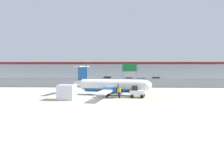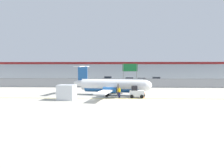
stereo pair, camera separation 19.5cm
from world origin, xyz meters
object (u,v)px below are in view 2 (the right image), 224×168
at_px(baggage_tug, 136,92).
at_px(highway_sign, 130,69).
at_px(parked_car_1, 72,81).
at_px(parked_car_2, 92,81).
at_px(traffic_cone_near_left, 144,94).
at_px(traffic_cone_near_right, 143,95).
at_px(cargo_container, 67,92).
at_px(traffic_cone_far_left, 64,98).
at_px(parked_car_4, 130,80).
at_px(commuter_airplane, 113,86).
at_px(parked_car_0, 56,81).
at_px(parked_car_6, 157,80).
at_px(ground_crew_worker, 119,92).
at_px(parked_car_5, 142,81).
at_px(parked_car_3, 108,79).

relative_size(baggage_tug, highway_sign, 0.43).
bearing_deg(highway_sign, parked_car_1, 162.48).
height_order(baggage_tug, parked_car_2, baggage_tug).
relative_size(traffic_cone_near_left, traffic_cone_near_right, 1.00).
xyz_separation_m(cargo_container, traffic_cone_far_left, (-0.35, -0.05, -0.79)).
distance_m(cargo_container, parked_car_4, 31.53).
distance_m(commuter_airplane, parked_car_0, 24.50).
height_order(cargo_container, traffic_cone_near_left, cargo_container).
bearing_deg(traffic_cone_far_left, traffic_cone_near_right, 12.47).
distance_m(baggage_tug, traffic_cone_near_left, 3.08).
xyz_separation_m(baggage_tug, parked_car_6, (8.75, 30.29, 0.04)).
distance_m(parked_car_0, parked_car_6, 29.66).
xyz_separation_m(ground_crew_worker, parked_car_2, (-7.28, 22.12, -0.06)).
distance_m(cargo_container, traffic_cone_near_right, 11.76).
bearing_deg(cargo_container, traffic_cone_near_right, 18.34).
bearing_deg(parked_car_0, cargo_container, -73.32).
xyz_separation_m(cargo_container, parked_car_0, (-9.26, 23.66, -0.21)).
distance_m(commuter_airplane, highway_sign, 15.14).
xyz_separation_m(parked_car_5, parked_car_6, (5.09, 5.41, 0.00)).
bearing_deg(highway_sign, parked_car_4, 87.23).
xyz_separation_m(commuter_airplane, parked_car_2, (-6.24, 19.42, -0.71)).
bearing_deg(parked_car_0, parked_car_1, 4.22).
relative_size(parked_car_4, parked_car_6, 1.00).
distance_m(baggage_tug, traffic_cone_far_left, 10.91).
distance_m(baggage_tug, ground_crew_worker, 2.64).
bearing_deg(parked_car_2, parked_car_5, 12.73).
bearing_deg(parked_car_3, baggage_tug, -73.47).
bearing_deg(parked_car_6, highway_sign, -122.02).
bearing_deg(parked_car_6, baggage_tug, -103.87).
bearing_deg(highway_sign, commuter_airplane, -104.00).
height_order(commuter_airplane, highway_sign, highway_sign).
height_order(commuter_airplane, parked_car_5, commuter_airplane).
relative_size(cargo_container, traffic_cone_near_right, 4.04).
height_order(commuter_airplane, traffic_cone_far_left, commuter_airplane).
relative_size(parked_car_2, parked_car_6, 1.00).
bearing_deg(cargo_container, baggage_tug, 17.62).
distance_m(parked_car_0, parked_car_2, 9.70).
relative_size(traffic_cone_far_left, parked_car_6, 0.15).
bearing_deg(baggage_tug, traffic_cone_near_left, 61.47).
xyz_separation_m(traffic_cone_near_right, highway_sign, (-1.19, 16.97, 3.83)).
bearing_deg(cargo_container, parked_car_3, 88.98).
bearing_deg(traffic_cone_far_left, parked_car_1, 100.74).
bearing_deg(baggage_tug, highway_sign, 92.70).
bearing_deg(parked_car_6, parked_car_4, -159.08).
bearing_deg(parked_car_3, highway_sign, -62.89).
bearing_deg(parked_car_2, highway_sign, -24.70).
relative_size(baggage_tug, ground_crew_worker, 1.40).
height_order(ground_crew_worker, traffic_cone_far_left, ground_crew_worker).
relative_size(baggage_tug, parked_car_3, 0.55).
bearing_deg(cargo_container, parked_car_2, 94.79).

